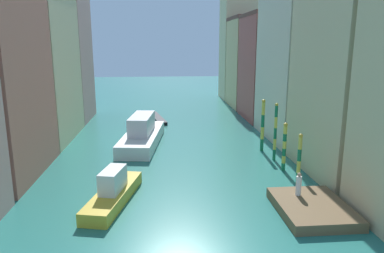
# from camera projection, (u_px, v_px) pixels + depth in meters

# --- Properties ---
(ground_plane) EXTENTS (154.00, 154.00, 0.00)m
(ground_plane) POSITION_uv_depth(u_px,v_px,m) (170.00, 138.00, 40.76)
(ground_plane) COLOR #28756B
(building_left_2) EXTENTS (6.12, 11.92, 15.97)m
(building_left_2) POSITION_uv_depth(u_px,v_px,m) (40.00, 66.00, 38.70)
(building_left_2) COLOR beige
(building_left_2) RESTS_ON ground
(building_left_3) EXTENTS (6.12, 8.83, 18.32)m
(building_left_3) POSITION_uv_depth(u_px,v_px,m) (64.00, 52.00, 48.58)
(building_left_3) COLOR tan
(building_left_3) RESTS_ON ground
(building_right_1) EXTENTS (6.12, 10.47, 19.83)m
(building_right_1) POSITION_uv_depth(u_px,v_px,m) (352.00, 48.00, 27.86)
(building_right_1) COLOR beige
(building_right_1) RESTS_ON ground
(building_right_2) EXTENTS (6.12, 11.54, 18.57)m
(building_right_2) POSITION_uv_depth(u_px,v_px,m) (298.00, 53.00, 38.82)
(building_right_2) COLOR beige
(building_right_2) RESTS_ON ground
(building_right_3) EXTENTS (6.12, 10.15, 14.29)m
(building_right_3) POSITION_uv_depth(u_px,v_px,m) (267.00, 67.00, 50.06)
(building_right_3) COLOR #B25147
(building_right_3) RESTS_ON ground
(building_right_4) EXTENTS (6.12, 9.85, 14.50)m
(building_right_4) POSITION_uv_depth(u_px,v_px,m) (249.00, 62.00, 60.02)
(building_right_4) COLOR #DBB77A
(building_right_4) RESTS_ON ground
(building_right_5) EXTENTS (6.12, 7.36, 21.93)m
(building_right_5) POSITION_uv_depth(u_px,v_px,m) (238.00, 40.00, 67.88)
(building_right_5) COLOR beige
(building_right_5) RESTS_ON ground
(waterfront_dock) EXTENTS (4.22, 5.50, 0.64)m
(waterfront_dock) POSITION_uv_depth(u_px,v_px,m) (312.00, 208.00, 22.67)
(waterfront_dock) COLOR brown
(waterfront_dock) RESTS_ON ground
(person_on_dock) EXTENTS (0.36, 0.36, 1.54)m
(person_on_dock) POSITION_uv_depth(u_px,v_px,m) (299.00, 185.00, 23.70)
(person_on_dock) COLOR white
(person_on_dock) RESTS_ON waterfront_dock
(mooring_pole_0) EXTENTS (0.31, 0.31, 3.89)m
(mooring_pole_0) POSITION_uv_depth(u_px,v_px,m) (299.00, 159.00, 26.99)
(mooring_pole_0) COLOR #197247
(mooring_pole_0) RESTS_ON ground
(mooring_pole_1) EXTENTS (0.34, 0.34, 4.04)m
(mooring_pole_1) POSITION_uv_depth(u_px,v_px,m) (284.00, 146.00, 29.94)
(mooring_pole_1) COLOR #197247
(mooring_pole_1) RESTS_ON ground
(mooring_pole_2) EXTENTS (0.29, 0.29, 5.23)m
(mooring_pole_2) POSITION_uv_depth(u_px,v_px,m) (275.00, 131.00, 32.45)
(mooring_pole_2) COLOR #197247
(mooring_pole_2) RESTS_ON ground
(mooring_pole_3) EXTENTS (0.36, 0.36, 5.11)m
(mooring_pole_3) POSITION_uv_depth(u_px,v_px,m) (263.00, 125.00, 35.29)
(mooring_pole_3) COLOR #197247
(mooring_pole_3) RESTS_ON ground
(vaporetto_white) EXTENTS (4.68, 11.73, 3.09)m
(vaporetto_white) POSITION_uv_depth(u_px,v_px,m) (142.00, 134.00, 37.96)
(vaporetto_white) COLOR white
(vaporetto_white) RESTS_ON ground
(gondola_black) EXTENTS (2.67, 8.25, 0.43)m
(gondola_black) POSITION_uv_depth(u_px,v_px,m) (157.00, 118.00, 50.49)
(gondola_black) COLOR black
(gondola_black) RESTS_ON ground
(motorboat_0) EXTENTS (3.39, 7.57, 2.28)m
(motorboat_0) POSITION_uv_depth(u_px,v_px,m) (113.00, 192.00, 24.15)
(motorboat_0) COLOR gold
(motorboat_0) RESTS_ON ground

